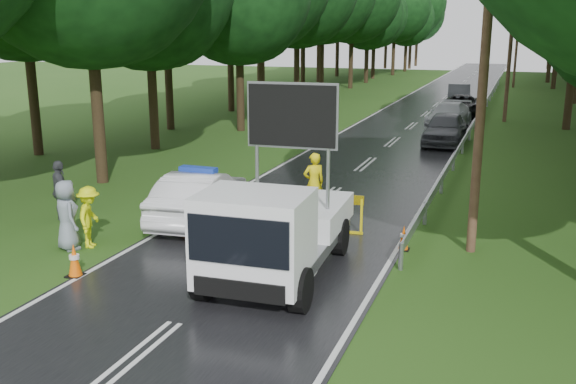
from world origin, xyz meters
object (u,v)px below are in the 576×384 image
at_px(officer, 314,183).
at_px(barrier, 316,202).
at_px(work_truck, 274,230).
at_px(police_sedan, 199,197).
at_px(queue_car_first, 445,129).
at_px(queue_car_fourth, 459,95).
at_px(queue_car_second, 449,115).
at_px(civilian, 279,218).
at_px(queue_car_third, 462,105).

bearing_deg(officer, barrier, 70.23).
height_order(work_truck, officer, work_truck).
xyz_separation_m(police_sedan, queue_car_first, (5.40, 16.33, 0.04)).
bearing_deg(barrier, police_sedan, -179.39).
xyz_separation_m(police_sedan, queue_car_fourth, (4.32, 34.57, 0.00)).
bearing_deg(police_sedan, barrier, 177.90).
bearing_deg(queue_car_fourth, queue_car_first, -92.49).
height_order(officer, queue_car_second, officer).
xyz_separation_m(barrier, officer, (-0.66, 1.88, 0.10)).
bearing_deg(work_truck, queue_car_second, 84.64).
xyz_separation_m(officer, civilian, (0.16, -3.52, -0.16)).
xyz_separation_m(work_truck, queue_car_first, (1.59, 19.87, -0.38)).
relative_size(work_truck, civilian, 3.51).
distance_m(officer, civilian, 3.52).
bearing_deg(civilian, queue_car_third, 87.98).
height_order(civilian, queue_car_third, civilian).
height_order(police_sedan, barrier, police_sedan).
bearing_deg(queue_car_first, police_sedan, -108.33).
xyz_separation_m(barrier, queue_car_first, (1.80, 16.03, -0.06)).
distance_m(barrier, queue_car_second, 22.07).
xyz_separation_m(work_truck, barrier, (-0.21, 3.84, -0.33)).
xyz_separation_m(police_sedan, queue_car_second, (4.93, 22.33, -0.05)).
xyz_separation_m(work_truck, queue_car_second, (1.12, 25.87, -0.47)).
xyz_separation_m(barrier, queue_car_fourth, (0.72, 34.26, -0.09)).
relative_size(police_sedan, work_truck, 0.86).
distance_m(barrier, queue_car_fourth, 34.27).
distance_m(work_truck, barrier, 3.86).
bearing_deg(work_truck, queue_car_fourth, 86.35).
distance_m(officer, queue_car_third, 26.24).
height_order(police_sedan, queue_car_second, police_sedan).
bearing_deg(queue_car_first, queue_car_second, 94.45).
bearing_deg(queue_car_first, officer, -99.88).
bearing_deg(police_sedan, queue_car_fourth, -104.13).
bearing_deg(work_truck, civilian, 104.97).
xyz_separation_m(queue_car_first, queue_car_fourth, (-1.08, 18.24, -0.03)).
bearing_deg(officer, queue_car_fourth, -131.51).
height_order(queue_car_second, queue_car_fourth, queue_car_fourth).
xyz_separation_m(police_sedan, work_truck, (3.81, -3.53, 0.42)).
bearing_deg(queue_car_fourth, queue_car_second, -93.03).
relative_size(barrier, queue_car_fourth, 0.59).
height_order(civilian, queue_car_first, queue_car_first).
height_order(officer, queue_car_third, officer).
height_order(barrier, queue_car_second, queue_car_second).
height_order(work_truck, civilian, work_truck).
bearing_deg(officer, queue_car_third, -133.83).
bearing_deg(barrier, queue_car_third, 82.60).
bearing_deg(police_sedan, queue_car_first, -115.29).
bearing_deg(police_sedan, civilian, 149.76).
distance_m(police_sedan, barrier, 3.61).
distance_m(queue_car_first, queue_car_fourth, 18.27).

